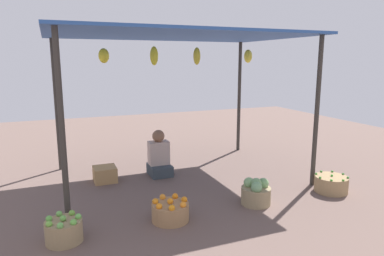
{
  "coord_description": "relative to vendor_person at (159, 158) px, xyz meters",
  "views": [
    {
      "loc": [
        -1.93,
        -5.34,
        1.95
      ],
      "look_at": [
        0.0,
        -0.62,
        0.95
      ],
      "focal_mm": 32.74,
      "sensor_mm": 36.0,
      "label": 1
    }
  ],
  "objects": [
    {
      "name": "ground_plane",
      "position": [
        0.26,
        -0.22,
        -0.3
      ],
      "size": [
        14.0,
        14.0,
        0.0
      ],
      "primitive_type": "plane",
      "color": "brown"
    },
    {
      "name": "market_stall_structure",
      "position": [
        0.26,
        -0.22,
        1.91
      ],
      "size": [
        3.95,
        2.66,
        2.35
      ],
      "color": "#38332D",
      "rests_on": "ground"
    },
    {
      "name": "vendor_person",
      "position": [
        0.0,
        0.0,
        0.0
      ],
      "size": [
        0.36,
        0.44,
        0.78
      ],
      "color": "#354048",
      "rests_on": "ground"
    },
    {
      "name": "basket_green_apples",
      "position": [
        -1.63,
        -1.8,
        -0.17
      ],
      "size": [
        0.39,
        0.39,
        0.3
      ],
      "color": "#9B825B",
      "rests_on": "ground"
    },
    {
      "name": "basket_oranges",
      "position": [
        -0.39,
        -1.75,
        -0.18
      ],
      "size": [
        0.46,
        0.46,
        0.29
      ],
      "color": "#A37A50",
      "rests_on": "ground"
    },
    {
      "name": "basket_cabbages",
      "position": [
        0.85,
        -1.71,
        -0.14
      ],
      "size": [
        0.4,
        0.4,
        0.37
      ],
      "color": "#96835E",
      "rests_on": "ground"
    },
    {
      "name": "basket_green_chilies",
      "position": [
        2.15,
        -1.75,
        -0.18
      ],
      "size": [
        0.48,
        0.48,
        0.27
      ],
      "color": "#9C7F56",
      "rests_on": "ground"
    },
    {
      "name": "wooden_crate_near_vendor",
      "position": [
        -0.92,
        -0.0,
        -0.18
      ],
      "size": [
        0.35,
        0.35,
        0.24
      ],
      "primitive_type": "cube",
      "color": "#AB8250",
      "rests_on": "ground"
    }
  ]
}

